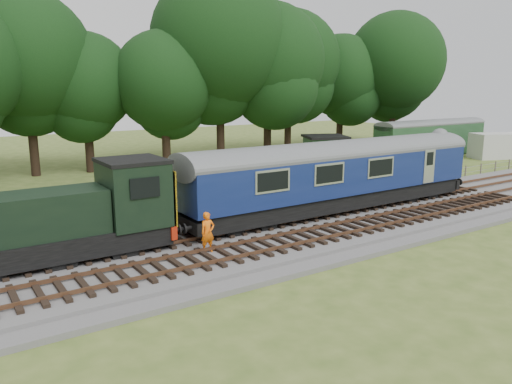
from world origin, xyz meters
TOP-DOWN VIEW (x-y plane):
  - ground at (0.00, 0.00)m, footprint 120.00×120.00m
  - ballast at (0.00, 0.00)m, footprint 70.00×7.00m
  - track_north at (0.00, 1.40)m, footprint 67.20×2.40m
  - track_south at (0.00, -1.60)m, footprint 67.20×2.40m
  - fence at (0.00, 4.50)m, footprint 64.00×0.12m
  - tree_line at (0.00, 22.00)m, footprint 70.00×8.00m
  - dmu_railcar at (5.80, 1.40)m, footprint 18.05×2.86m
  - shunter_loco at (-8.12, 1.40)m, footprint 8.91×2.60m
  - worker at (-3.20, -0.84)m, footprint 0.62×0.42m
  - parked_coach at (30.29, 14.10)m, footprint 14.12×2.51m
  - shed at (16.39, 14.37)m, footprint 4.52×4.52m
  - caravan at (34.52, 9.52)m, footprint 5.54×4.07m

SIDE VIEW (x-z plane):
  - ground at x=0.00m, z-range 0.00..0.00m
  - fence at x=0.00m, z-range -0.50..0.50m
  - tree_line at x=0.00m, z-range -9.00..9.00m
  - ballast at x=0.00m, z-range 0.00..0.35m
  - track_north at x=0.00m, z-range 0.31..0.52m
  - track_south at x=0.00m, z-range 0.31..0.52m
  - worker at x=-3.20m, z-range 0.35..2.02m
  - caravan at x=34.52m, z-range 0.00..2.44m
  - shed at x=16.39m, z-range 0.02..2.83m
  - shunter_loco at x=-8.12m, z-range 0.29..3.66m
  - parked_coach at x=30.29m, z-range 0.22..3.83m
  - dmu_railcar at x=5.80m, z-range 0.67..4.54m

